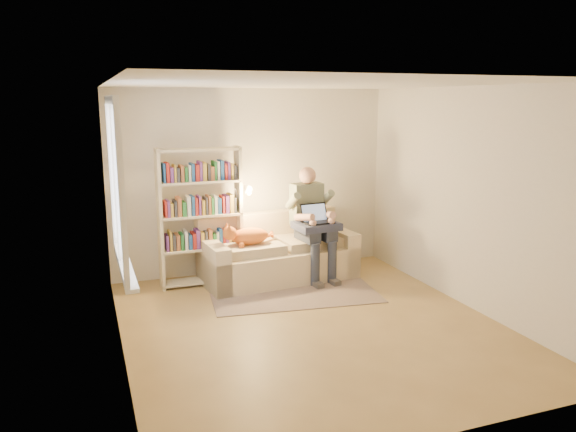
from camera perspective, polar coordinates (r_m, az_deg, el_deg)
name	(u,v)px	position (r m, az deg, el deg)	size (l,w,h in m)	color
floor	(312,326)	(6.31, 2.42, -11.06)	(4.50, 4.50, 0.00)	olive
ceiling	(314,84)	(5.82, 2.64, 13.28)	(4.00, 4.50, 0.02)	white
wall_left	(115,224)	(5.49, -17.13, -0.81)	(0.02, 4.50, 2.60)	silver
wall_right	(469,199)	(6.94, 17.95, 1.68)	(0.02, 4.50, 2.60)	silver
wall_back	(252,182)	(8.02, -3.70, 3.51)	(4.00, 0.02, 2.60)	silver
wall_front	(439,269)	(4.01, 15.09, -5.23)	(4.00, 0.02, 2.60)	silver
window	(119,212)	(5.67, -16.76, 0.39)	(0.12, 1.52, 1.69)	white
sofa	(277,256)	(7.80, -1.12, -4.05)	(2.16, 1.11, 0.89)	beige
person	(311,217)	(7.72, 2.39, -0.09)	(0.48, 0.72, 1.54)	gray
cat	(246,236)	(7.40, -4.32, -2.03)	(0.76, 0.31, 0.28)	orange
blanket	(319,226)	(7.62, 3.14, -0.99)	(0.57, 0.46, 0.10)	#282D46
laptop	(318,218)	(7.61, 3.11, -0.17)	(0.41, 0.35, 0.33)	black
bookshelf	(200,210)	(7.48, -8.89, 0.62)	(1.22, 0.33, 1.84)	beige
rug	(293,292)	(7.30, 0.53, -7.77)	(2.11, 1.24, 0.01)	#836D5F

